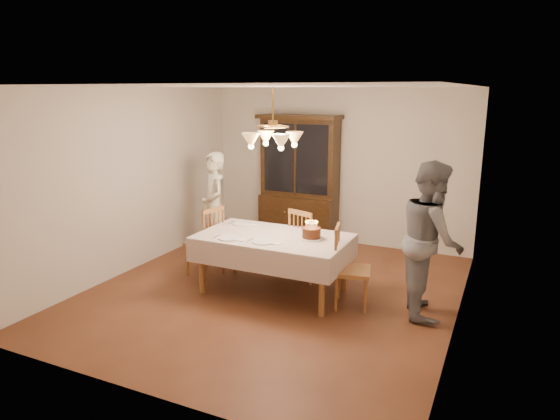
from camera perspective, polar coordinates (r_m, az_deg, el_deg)
The scene contains 14 objects.
ground at distance 6.59m, azimuth -0.75°, elevation -9.29°, with size 5.00×5.00×0.00m, color #512917.
room_shell at distance 6.15m, azimuth -0.79°, elevation 4.42°, with size 5.00×5.00×5.00m.
dining_table at distance 6.35m, azimuth -0.77°, elevation -3.60°, with size 1.90×1.10×0.76m.
china_hutch at distance 8.51m, azimuth 2.22°, elevation 3.27°, with size 1.38×0.54×2.16m.
chair_far_side at distance 6.89m, azimuth 3.25°, elevation -4.35°, with size 0.55×0.54×1.00m.
chair_left_end at distance 7.10m, azimuth -8.57°, elevation -3.84°, with size 0.50×0.52×1.00m.
chair_right_end at distance 6.07m, azimuth 8.13°, elevation -6.97°, with size 0.51×0.53×1.00m.
elderly_woman at distance 7.71m, azimuth -7.51°, elevation 0.46°, with size 0.60×0.40×1.65m, color beige.
adult_in_grey at distance 5.96m, azimuth 16.86°, elevation -3.18°, with size 0.88×0.68×1.80m, color slate.
birthday_cake at distance 6.20m, azimuth 3.61°, elevation -2.69°, with size 0.30×0.30×0.22m.
place_setting_near_left at distance 6.23m, azimuth -5.76°, elevation -3.22°, with size 0.41×0.27×0.02m.
place_setting_near_right at distance 6.06m, azimuth -1.85°, elevation -3.64°, with size 0.42×0.27×0.02m.
place_setting_far_left at distance 6.87m, azimuth -4.25°, elevation -1.59°, with size 0.41×0.26×0.02m.
chandelier at distance 6.10m, azimuth -0.80°, elevation 8.09°, with size 0.62×0.62×0.73m.
Camera 1 is at (2.65, -5.47, 2.55)m, focal length 32.00 mm.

